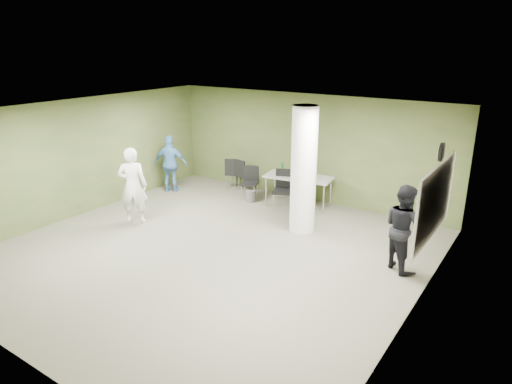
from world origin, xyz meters
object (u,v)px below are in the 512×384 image
Objects in this scene: woman_white at (133,186)px; man_black at (403,228)px; folding_table at (298,178)px; man_blue at (171,164)px; chair_back_left at (234,171)px.

man_black is (5.88, 1.19, -0.08)m from woman_white.
folding_table is at bearing -167.47° from woman_white.
woman_white is 1.12× the size of man_blue.
woman_white reaches higher than man_blue.
folding_table is 4.06m from woman_white.
man_black is 6.87m from man_blue.
man_blue is (-1.32, -1.16, 0.27)m from chair_back_left.
folding_table is 1.97× the size of chair_back_left.
chair_back_left is at bearing 164.41° from folding_table.
chair_back_left is (-2.24, 0.26, -0.23)m from folding_table.
folding_table is 3.67m from man_blue.
folding_table is 1.10× the size of man_black.
folding_table is 1.00× the size of woman_white.
chair_back_left is 0.56× the size of man_black.
chair_back_left is at bearing 15.26° from man_black.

